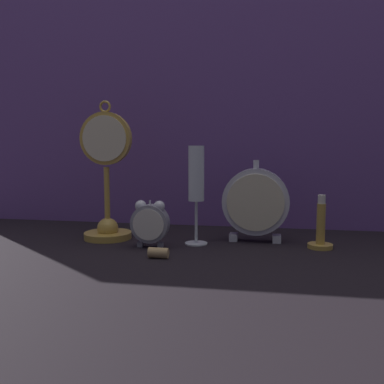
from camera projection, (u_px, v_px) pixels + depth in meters
ground_plane at (186, 253)px, 0.94m from camera, size 4.00×4.00×0.00m
fabric_backdrop_drape at (207, 90)px, 1.21m from camera, size 1.61×0.01×0.78m
pocket_watch_on_stand at (107, 187)px, 1.06m from camera, size 0.13×0.12×0.34m
alarm_clock_twin_bell at (150, 222)px, 0.98m from camera, size 0.09×0.03×0.11m
mantel_clock_silver at (256, 202)px, 1.03m from camera, size 0.16×0.04×0.20m
champagne_flute at (196, 181)px, 1.00m from camera, size 0.05×0.05×0.23m
brass_candlestick at (321, 232)px, 0.97m from camera, size 0.06×0.06×0.12m
wine_cork at (158, 253)px, 0.89m from camera, size 0.04×0.02×0.02m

